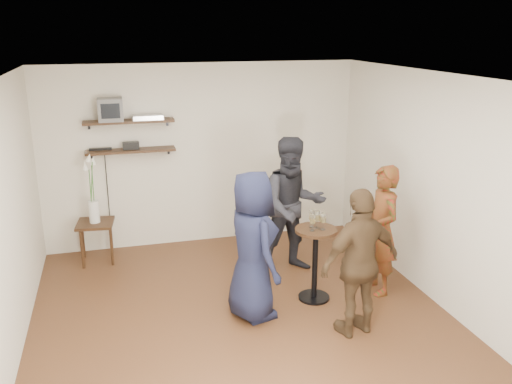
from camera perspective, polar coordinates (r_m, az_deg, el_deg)
The scene contains 18 objects.
room at distance 5.48m, azimuth -1.25°, elevation -1.78°, with size 4.58×5.08×2.68m.
shelf_upper at distance 7.51m, azimuth -13.24°, elevation 7.25°, with size 1.20×0.25×0.04m, color black.
shelf_lower at distance 7.59m, azimuth -13.04°, elevation 4.27°, with size 1.20×0.25×0.04m, color black.
crt_monitor at distance 7.48m, azimuth -15.09°, elevation 8.38°, with size 0.32×0.30×0.30m, color #59595B.
dvd_deck at distance 7.52m, azimuth -11.33°, elevation 7.74°, with size 0.40×0.24×0.06m, color silver.
radio at distance 7.57m, azimuth -13.03°, elevation 4.77°, with size 0.22×0.10×0.10m, color black.
power_strip at distance 7.62m, azimuth -16.06°, elevation 4.36°, with size 0.30×0.05×0.03m, color black.
side_table at distance 7.59m, azimuth -16.52°, elevation -3.72°, with size 0.52×0.52×0.56m.
vase_lilies at distance 7.46m, azimuth -16.79°, elevation -0.86°, with size 0.19×0.20×0.96m.
drinks_table at distance 6.29m, azimuth 6.26°, elevation -6.52°, with size 0.48×0.48×0.87m.
wine_glass_fl at distance 6.07m, azimuth 5.98°, elevation -2.92°, with size 0.06×0.06×0.19m.
wine_glass_fr at distance 6.11m, azimuth 7.09°, elevation -2.78°, with size 0.07×0.07×0.20m.
wine_glass_bl at distance 6.17m, azimuth 5.93°, elevation -2.47°, with size 0.07×0.07×0.21m.
wine_glass_br at distance 6.15m, azimuth 6.45°, elevation -2.59°, with size 0.07×0.07×0.20m.
person_plaid at distance 6.53m, azimuth 13.07°, elevation -3.94°, with size 0.57×0.37×1.56m, color red.
person_dark at distance 6.89m, azimuth 3.93°, elevation -1.46°, with size 0.86×0.67×1.77m, color black.
person_navy at distance 5.80m, azimuth -0.38°, elevation -5.71°, with size 0.80×0.52×1.65m, color black.
person_brown at distance 5.60m, azimuth 10.91°, elevation -7.35°, with size 0.92×0.38×1.56m, color #432F1C.
Camera 1 is at (-1.24, -5.03, 3.06)m, focal length 38.00 mm.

